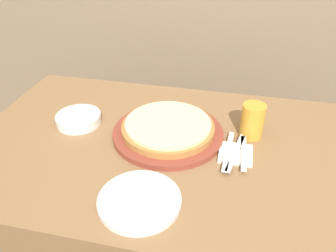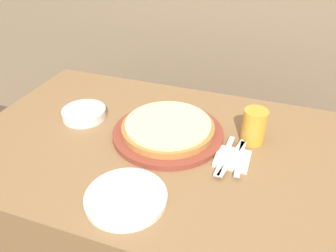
% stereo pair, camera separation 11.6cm
% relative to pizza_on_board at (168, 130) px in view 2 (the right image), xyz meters
% --- Properties ---
extents(dining_table, '(1.51, 0.87, 0.74)m').
position_rel_pizza_on_board_xyz_m(dining_table, '(0.06, -0.05, -0.39)').
color(dining_table, olive).
rests_on(dining_table, ground_plane).
extents(pizza_on_board, '(0.40, 0.40, 0.06)m').
position_rel_pizza_on_board_xyz_m(pizza_on_board, '(0.00, 0.00, 0.00)').
color(pizza_on_board, brown).
rests_on(pizza_on_board, dining_table).
extents(beer_glass, '(0.08, 0.08, 0.12)m').
position_rel_pizza_on_board_xyz_m(beer_glass, '(0.29, 0.07, 0.04)').
color(beer_glass, gold).
rests_on(beer_glass, dining_table).
extents(dinner_plate, '(0.23, 0.23, 0.02)m').
position_rel_pizza_on_board_xyz_m(dinner_plate, '(-0.01, -0.34, -0.02)').
color(dinner_plate, silver).
rests_on(dinner_plate, dining_table).
extents(side_bowl, '(0.17, 0.17, 0.04)m').
position_rel_pizza_on_board_xyz_m(side_bowl, '(-0.35, 0.01, -0.01)').
color(side_bowl, silver).
rests_on(side_bowl, dining_table).
extents(napkin_stack, '(0.11, 0.11, 0.01)m').
position_rel_pizza_on_board_xyz_m(napkin_stack, '(0.24, -0.06, -0.02)').
color(napkin_stack, silver).
rests_on(napkin_stack, dining_table).
extents(fork, '(0.03, 0.22, 0.00)m').
position_rel_pizza_on_board_xyz_m(fork, '(0.22, -0.06, -0.01)').
color(fork, silver).
rests_on(fork, napkin_stack).
extents(dinner_knife, '(0.06, 0.22, 0.00)m').
position_rel_pizza_on_board_xyz_m(dinner_knife, '(0.24, -0.06, -0.01)').
color(dinner_knife, silver).
rests_on(dinner_knife, napkin_stack).
extents(spoon, '(0.02, 0.19, 0.00)m').
position_rel_pizza_on_board_xyz_m(spoon, '(0.27, -0.06, -0.01)').
color(spoon, silver).
rests_on(spoon, napkin_stack).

